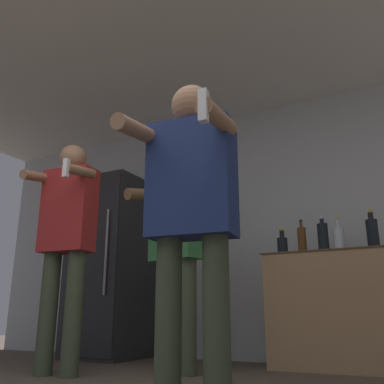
% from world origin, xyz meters
% --- Properties ---
extents(wall_back, '(7.00, 0.06, 2.55)m').
position_xyz_m(wall_back, '(0.00, 3.18, 1.27)').
color(wall_back, '#B2B7BC').
rests_on(wall_back, ground_plane).
extents(ceiling_slab, '(7.00, 3.67, 0.05)m').
position_xyz_m(ceiling_slab, '(0.00, 1.58, 2.57)').
color(ceiling_slab, silver).
rests_on(ceiling_slab, wall_back).
extents(refrigerator, '(0.71, 0.75, 1.87)m').
position_xyz_m(refrigerator, '(-1.59, 2.79, 0.93)').
color(refrigerator, '#262628').
rests_on(refrigerator, ground_plane).
extents(counter, '(1.13, 0.59, 0.93)m').
position_xyz_m(counter, '(0.71, 2.87, 0.46)').
color(counter, '#997551').
rests_on(counter, ground_plane).
extents(bottle_red_label, '(0.09, 0.09, 0.25)m').
position_xyz_m(bottle_red_label, '(0.28, 2.82, 1.02)').
color(bottle_red_label, black).
rests_on(bottle_red_label, counter).
extents(bottle_short_whiskey, '(0.09, 0.09, 0.34)m').
position_xyz_m(bottle_short_whiskey, '(1.03, 2.82, 1.07)').
color(bottle_short_whiskey, black).
rests_on(bottle_short_whiskey, counter).
extents(bottle_green_wine, '(0.09, 0.09, 0.30)m').
position_xyz_m(bottle_green_wine, '(0.76, 2.82, 1.04)').
color(bottle_green_wine, silver).
rests_on(bottle_green_wine, counter).
extents(bottle_amber_bourbon, '(0.07, 0.07, 0.31)m').
position_xyz_m(bottle_amber_bourbon, '(0.45, 2.82, 1.05)').
color(bottle_amber_bourbon, '#563314').
rests_on(bottle_amber_bourbon, counter).
extents(bottle_dark_rum, '(0.09, 0.09, 0.32)m').
position_xyz_m(bottle_dark_rum, '(0.63, 2.82, 1.06)').
color(bottle_dark_rum, black).
rests_on(bottle_dark_rum, counter).
extents(person_woman_foreground, '(0.51, 0.54, 1.56)m').
position_xyz_m(person_woman_foreground, '(0.38, 0.84, 0.93)').
color(person_woman_foreground, '#38422D').
rests_on(person_woman_foreground, ground_plane).
extents(person_man_side, '(0.50, 0.47, 1.77)m').
position_xyz_m(person_man_side, '(-1.08, 1.56, 1.03)').
color(person_man_side, '#38422D').
rests_on(person_man_side, ground_plane).
extents(person_spectator_back, '(0.60, 0.57, 1.69)m').
position_xyz_m(person_spectator_back, '(-0.40, 2.07, 0.97)').
color(person_spectator_back, '#38422D').
rests_on(person_spectator_back, ground_plane).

